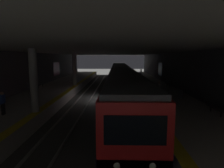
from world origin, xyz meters
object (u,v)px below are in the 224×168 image
pillar_far (74,69)px  bench_left_mid (217,107)px  metro_train (121,79)px  bench_right_mid (40,83)px  bench_left_far (169,83)px  person_boarding (3,102)px  person_standing_far (141,73)px  person_walking_mid (34,85)px  trash_bin (181,94)px  pillar_near (34,81)px  person_waiting_near (159,90)px  bench_right_near (31,86)px

pillar_far → bench_left_mid: bearing=-136.5°
metro_train → bench_right_mid: (-1.05, 10.73, -0.45)m
bench_left_far → person_boarding: size_ratio=1.05×
bench_left_far → person_standing_far: bearing=10.0°
bench_left_mid → bench_left_far: 11.99m
person_walking_mid → person_standing_far: size_ratio=0.94×
person_boarding → trash_bin: size_ratio=1.90×
bench_left_mid → person_standing_far: size_ratio=0.98×
pillar_far → bench_right_mid: pillar_far is taller
bench_left_far → person_boarding: person_boarding is taller
pillar_near → person_standing_far: bearing=-24.4°
person_waiting_near → bench_left_mid: bearing=-145.8°
pillar_near → person_waiting_near: pillar_near is taller
metro_train → person_boarding: metro_train is taller
pillar_far → person_waiting_near: pillar_far is taller
person_boarding → bench_left_far: bearing=-49.9°
trash_bin → pillar_far: bearing=55.5°
metro_train → bench_left_mid: size_ratio=22.47×
pillar_near → person_waiting_near: (4.14, -9.83, -1.32)m
trash_bin → metro_train: bearing=37.2°
trash_bin → bench_right_near: bearing=77.2°
pillar_far → person_waiting_near: size_ratio=2.61×
person_standing_far → bench_right_mid: bearing=130.0°
person_standing_far → person_boarding: (-24.52, 12.65, -0.08)m
bench_left_mid → bench_left_far: size_ratio=1.00×
person_boarding → trash_bin: bearing=-68.0°
metro_train → person_walking_mid: bearing=116.1°
person_waiting_near → person_walking_mid: person_waiting_near is taller
pillar_near → person_walking_mid: 8.26m
person_waiting_near → trash_bin: 2.49m
bench_right_mid → person_walking_mid: size_ratio=1.04×
person_standing_far → trash_bin: size_ratio=2.05×
metro_train → bench_right_near: size_ratio=22.47×
pillar_far → person_walking_mid: pillar_far is taller
pillar_far → bench_left_far: 13.10m
bench_right_mid → trash_bin: bench_right_mid is taller
person_waiting_near → trash_bin: bearing=-72.2°
pillar_near → person_walking_mid: size_ratio=2.78×
metro_train → trash_bin: (-7.38, -5.60, -0.55)m
metro_train → person_boarding: (-13.05, 8.44, -0.10)m
bench_left_mid → bench_right_mid: bearing=55.9°
bench_right_mid → bench_left_far: bearing=-88.6°
bench_right_near → bench_left_mid: bearing=-117.6°
bench_left_mid → person_standing_far: 24.18m
bench_right_near → bench_left_far: bearing=-79.9°
metro_train → bench_left_mid: metro_train is taller
metro_train → bench_left_far: 6.38m
pillar_near → person_waiting_near: bearing=-67.2°
bench_right_mid → trash_bin: 17.52m
metro_train → person_standing_far: bearing=-20.1°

